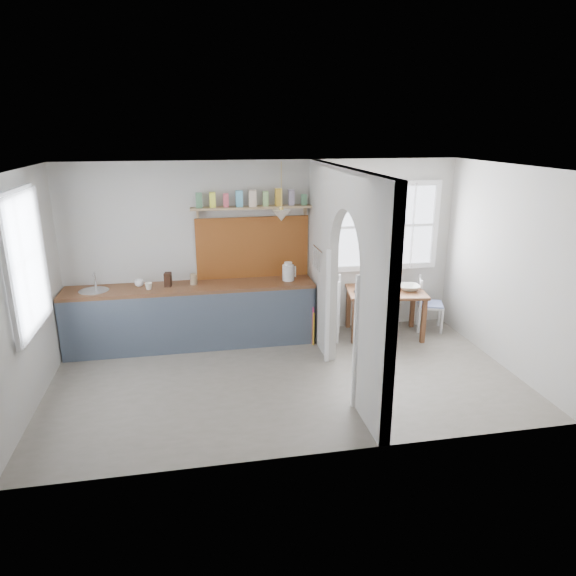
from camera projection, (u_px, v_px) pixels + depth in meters
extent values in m
cube|color=gray|center=(286.00, 378.00, 6.48)|extent=(5.80, 3.20, 0.01)
cube|color=#B8B2A4|center=(286.00, 168.00, 5.70)|extent=(5.80, 3.20, 0.01)
cube|color=#B8B2A4|center=(266.00, 250.00, 7.59)|extent=(5.80, 0.01, 2.60)
cube|color=#B8B2A4|center=(318.00, 329.00, 4.59)|extent=(5.80, 0.01, 2.60)
cube|color=#B8B2A4|center=(24.00, 294.00, 5.58)|extent=(0.01, 3.20, 2.60)
cube|color=#B8B2A4|center=(507.00, 268.00, 6.61)|extent=(0.01, 3.20, 2.60)
cube|color=#B8B2A4|center=(377.00, 310.00, 5.09)|extent=(0.12, 0.80, 2.60)
cube|color=#B8B2A4|center=(322.00, 257.00, 7.15)|extent=(0.12, 1.20, 2.60)
cube|color=#B8B2A4|center=(350.00, 216.00, 5.80)|extent=(0.12, 1.20, 1.05)
cube|color=brown|center=(191.00, 287.00, 7.24)|extent=(3.50, 0.60, 0.05)
cube|color=#4C5462|center=(193.00, 324.00, 7.11)|extent=(3.50, 0.03, 0.85)
cube|color=black|center=(192.00, 316.00, 7.42)|extent=(3.46, 0.45, 0.85)
cylinder|color=silver|center=(94.00, 292.00, 7.00)|extent=(0.40, 0.40, 0.02)
cube|color=#9A461A|center=(253.00, 248.00, 7.52)|extent=(1.65, 0.03, 0.90)
cube|color=tan|center=(253.00, 207.00, 7.26)|extent=(1.75, 0.20, 0.03)
cube|color=#396B45|center=(199.00, 201.00, 7.10)|extent=(0.09, 0.09, 0.18)
cube|color=#CCD52E|center=(212.00, 201.00, 7.13)|extent=(0.09, 0.09, 0.18)
cube|color=#C74555|center=(226.00, 201.00, 7.16)|extent=(0.09, 0.09, 0.18)
cube|color=#4995B5|center=(239.00, 200.00, 7.20)|extent=(0.09, 0.09, 0.18)
cube|color=beige|center=(252.00, 200.00, 7.23)|extent=(0.09, 0.09, 0.18)
cube|color=#83B462|center=(265.00, 200.00, 7.26)|extent=(0.09, 0.09, 0.18)
cube|color=#B28518|center=(278.00, 199.00, 7.29)|extent=(0.09, 0.09, 0.18)
cube|color=slate|center=(291.00, 199.00, 7.33)|extent=(0.09, 0.09, 0.18)
cube|color=#396B45|center=(304.00, 199.00, 7.36)|extent=(0.09, 0.09, 0.18)
cone|color=silver|center=(281.00, 215.00, 7.02)|extent=(0.26, 0.26, 0.16)
cylinder|color=silver|center=(318.00, 249.00, 7.00)|extent=(0.02, 0.50, 0.02)
imported|color=white|center=(149.00, 286.00, 7.05)|extent=(0.11, 0.11, 0.10)
imported|color=white|center=(139.00, 283.00, 7.18)|extent=(0.13, 0.13, 0.10)
cube|color=black|center=(168.00, 280.00, 7.18)|extent=(0.11, 0.14, 0.19)
cylinder|color=#90795A|center=(194.00, 279.00, 7.26)|extent=(0.12, 0.12, 0.16)
cube|color=#C8336F|center=(313.00, 326.00, 7.43)|extent=(0.02, 0.03, 0.58)
cube|color=gold|center=(313.00, 329.00, 7.41)|extent=(0.02, 0.03, 0.49)
imported|color=beige|center=(409.00, 288.00, 7.66)|extent=(0.36, 0.36, 0.08)
imported|color=#5EA359|center=(383.00, 291.00, 7.48)|extent=(0.12, 0.12, 0.10)
cylinder|color=black|center=(361.00, 292.00, 7.56)|extent=(0.21, 0.21, 0.02)
imported|color=#513561|center=(388.00, 279.00, 7.85)|extent=(0.27, 0.27, 0.22)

